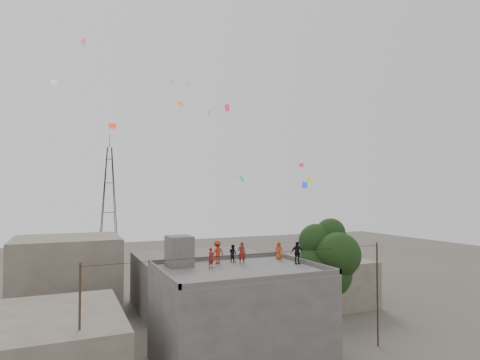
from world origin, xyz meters
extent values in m
cube|color=#4D4A48|center=(0.00, 0.00, 3.00)|extent=(10.00, 8.00, 6.00)
cube|color=#585653|center=(0.00, 0.00, 6.05)|extent=(10.00, 8.00, 0.10)
cube|color=#4D4A48|center=(0.00, 3.92, 6.25)|extent=(10.00, 0.15, 0.30)
cube|color=#4D4A48|center=(0.00, -3.92, 6.25)|extent=(10.00, 0.15, 0.30)
cube|color=#4D4A48|center=(4.92, 0.00, 6.25)|extent=(0.15, 8.00, 0.30)
cube|color=#4D4A48|center=(-4.92, 0.00, 6.25)|extent=(0.15, 8.00, 0.30)
cube|color=#4D4A48|center=(-3.20, 2.60, 7.10)|extent=(1.60, 1.80, 2.00)
cube|color=#61574C|center=(-11.00, 2.00, 2.00)|extent=(8.00, 10.00, 4.00)
cube|color=#4D4A48|center=(2.00, 14.00, 2.50)|extent=(12.00, 9.00, 5.00)
cube|color=#61574C|center=(-10.00, 16.00, 3.50)|extent=(9.00, 8.00, 7.00)
cube|color=#61574C|center=(14.00, 10.00, 2.20)|extent=(7.00, 8.00, 4.40)
cylinder|color=black|center=(7.20, 0.50, 2.00)|extent=(0.44, 0.44, 4.00)
cylinder|color=black|center=(7.35, 0.60, 3.60)|extent=(0.64, 0.91, 2.14)
sphere|color=black|center=(7.20, 0.50, 5.20)|extent=(3.60, 3.60, 3.60)
sphere|color=black|center=(8.30, 0.80, 6.00)|extent=(3.00, 3.00, 3.00)
sphere|color=black|center=(6.30, 1.00, 5.60)|extent=(2.80, 2.80, 2.80)
sphere|color=black|center=(7.60, -0.30, 6.60)|extent=(3.20, 3.20, 3.20)
sphere|color=black|center=(6.90, 1.40, 7.40)|extent=(2.60, 2.60, 2.60)
sphere|color=black|center=(8.00, 1.10, 8.00)|extent=(2.20, 2.20, 2.20)
cylinder|color=black|center=(-9.50, -1.50, 3.70)|extent=(0.12, 0.12, 7.40)
cylinder|color=black|center=(10.50, -1.00, 3.70)|extent=(0.12, 0.12, 7.40)
cylinder|color=black|center=(0.50, -1.25, 7.20)|extent=(20.00, 0.52, 0.02)
cylinder|color=black|center=(-4.85, 39.15, 9.00)|extent=(1.27, 1.27, 18.01)
cylinder|color=black|center=(-3.15, 39.15, 9.00)|extent=(1.27, 1.27, 18.01)
cylinder|color=black|center=(-3.15, 40.85, 9.00)|extent=(1.27, 1.27, 18.01)
cylinder|color=black|center=(-4.85, 40.85, 9.00)|extent=(1.27, 1.27, 18.01)
cube|color=black|center=(-4.00, 40.00, 3.60)|extent=(2.36, 0.08, 0.08)
cube|color=black|center=(-4.00, 40.00, 3.60)|extent=(0.08, 2.36, 0.08)
cube|color=black|center=(-4.00, 40.00, 8.10)|extent=(1.81, 0.08, 0.08)
cube|color=black|center=(-4.00, 40.00, 8.10)|extent=(0.08, 1.81, 0.08)
cube|color=black|center=(-4.00, 40.00, 12.60)|extent=(1.26, 0.08, 0.08)
cube|color=black|center=(-4.00, 40.00, 12.60)|extent=(0.08, 1.26, 0.08)
cube|color=black|center=(-4.00, 40.00, 16.20)|extent=(0.82, 0.08, 0.08)
cube|color=black|center=(-4.00, 40.00, 16.20)|extent=(0.08, 0.82, 0.08)
cylinder|color=black|center=(-4.00, 40.00, 19.00)|extent=(0.08, 0.08, 2.00)
imported|color=maroon|center=(1.01, 1.78, 6.84)|extent=(0.64, 0.54, 1.48)
imported|color=#CA4217|center=(4.23, 2.30, 6.74)|extent=(0.74, 0.64, 1.28)
imported|color=black|center=(0.73, 2.71, 6.71)|extent=(0.67, 0.73, 1.21)
imported|color=black|center=(4.40, 0.06, 6.87)|extent=(0.94, 0.50, 1.54)
imported|color=#A92F13|center=(-0.56, 2.38, 6.90)|extent=(1.16, 0.88, 1.60)
imported|color=maroon|center=(-1.49, 1.06, 6.75)|extent=(0.57, 0.50, 1.31)
plane|color=#FF411A|center=(-7.21, 6.03, 15.77)|extent=(0.57, 0.38, 0.43)
plane|color=#F42646|center=(2.35, 7.83, 18.27)|extent=(0.31, 0.60, 0.58)
plane|color=yellow|center=(-2.11, 9.20, 20.29)|extent=(0.36, 0.39, 0.30)
plane|color=blue|center=(7.20, 3.36, 11.63)|extent=(0.35, 0.50, 0.51)
plane|color=silver|center=(-11.18, 11.62, 19.91)|extent=(0.45, 0.19, 0.41)
plane|color=orange|center=(3.48, 15.72, 19.47)|extent=(0.25, 0.37, 0.33)
plane|color=green|center=(1.08, 1.96, 11.97)|extent=(0.24, 0.49, 0.43)
plane|color=#EC374A|center=(10.79, 9.46, 13.73)|extent=(0.46, 0.40, 0.36)
plane|color=#FF5C1A|center=(-3.99, -0.32, 16.37)|extent=(0.56, 0.49, 0.34)
plane|color=#4E86EB|center=(2.10, 18.55, 23.00)|extent=(0.13, 0.35, 0.35)
plane|color=#FB4FB8|center=(-9.21, 5.78, 21.50)|extent=(0.36, 0.44, 0.41)
plane|color=yellow|center=(6.04, 1.02, 11.94)|extent=(0.41, 0.59, 0.44)
camera|label=1|loc=(-10.35, -23.66, 10.91)|focal=30.00mm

